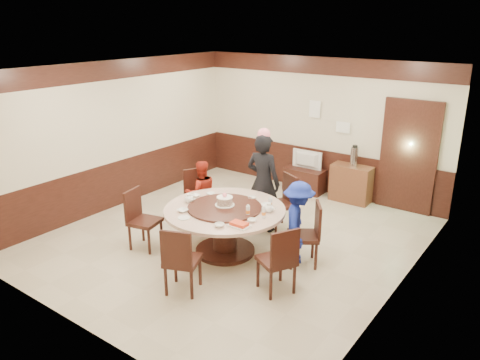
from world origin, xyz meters
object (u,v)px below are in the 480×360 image
Objects in this scene: shrimp_platter at (239,225)px; tv_stand at (305,180)px; person_blue at (298,222)px; television at (306,160)px; person_standing at (263,182)px; thermos at (354,157)px; banquet_table at (225,221)px; side_cabinet at (351,183)px; person_red at (201,193)px; birthday_cake at (225,201)px.

tv_stand is (-0.92, 3.62, -0.53)m from shrimp_platter.
television is at bearing -3.81° from person_blue.
tv_stand is at bearing -0.66° from television.
person_standing is 4.52× the size of thermos.
banquet_table is 2.34× the size of side_cabinet.
television is at bearing 0.00° from tv_stand.
person_red reaches higher than television.
banquet_table is at bearing -52.87° from birthday_cake.
thermos is (0.75, 3.20, 0.09)m from birthday_cake.
person_standing is at bearing 150.27° from person_red.
thermos reaches higher than shrimp_platter.
birthday_cake is 0.80× the size of thermos.
person_blue is at bearing 23.02° from banquet_table.
person_standing reaches higher than person_blue.
person_blue is 1.88× the size of television.
person_blue is 3.33× the size of thermos.
television is (-0.31, 3.17, -0.16)m from birthday_cake.
birthday_cake is (-0.02, -1.05, -0.01)m from person_standing.
person_blue is at bearing -63.42° from tv_stand.
person_blue is 2.84m from thermos.
banquet_table is 3.25m from tv_stand.
thermos is at bearing -179.03° from television.
person_standing is 2.16m from television.
birthday_cake is 0.76m from shrimp_platter.
person_standing reaches higher than television.
shrimp_platter is at bearing 109.28° from person_standing.
person_standing reaches higher than shrimp_platter.
person_red is 1.74× the size of television.
thermos is at bearing -23.61° from person_blue.
birthday_cake is at bearing 95.37° from person_red.
person_standing is 2.55× the size of television.
birthday_cake is 3.19m from television.
person_red is 0.93× the size of person_blue.
television is 0.84× the size of side_cabinet.
person_standing is at bearing 111.47° from shrimp_platter.
person_red is 1.92m from shrimp_platter.
television reaches higher than tv_stand.
tv_stand is 1.26m from thermos.
tv_stand is 2.24× the size of thermos.
person_blue is 4.14× the size of birthday_cake.
tv_stand is at bearing -83.46° from person_standing.
birthday_cake is 1.02× the size of shrimp_platter.
shrimp_platter is 0.38× the size of side_cabinet.
shrimp_platter is at bearing 93.09° from person_red.
television reaches higher than banquet_table.
television is (-0.92, 3.62, -0.08)m from shrimp_platter.
person_red is at bearing 149.21° from birthday_cake.
person_standing is at bearing 98.06° from television.
banquet_table is 2.20× the size of tv_stand.
person_red reaches higher than shrimp_platter.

